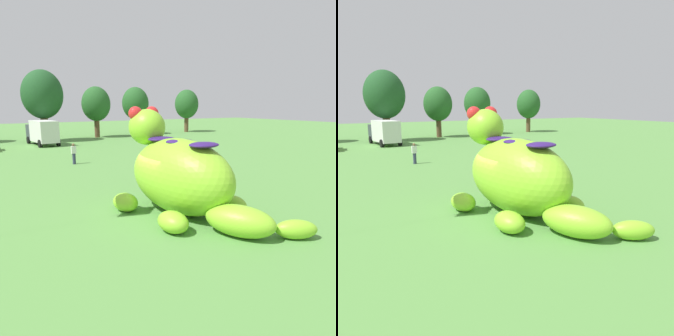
{
  "view_description": "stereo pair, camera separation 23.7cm",
  "coord_description": "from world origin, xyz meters",
  "views": [
    {
      "loc": [
        -6.91,
        -12.12,
        4.75
      ],
      "look_at": [
        0.51,
        0.19,
        1.85
      ],
      "focal_mm": 33.36,
      "sensor_mm": 36.0,
      "label": 1
    },
    {
      "loc": [
        -6.7,
        -12.24,
        4.75
      ],
      "look_at": [
        0.51,
        0.19,
        1.85
      ],
      "focal_mm": 33.36,
      "sensor_mm": 36.0,
      "label": 2
    }
  ],
  "objects": [
    {
      "name": "spectator_mid_field",
      "position": [
        8.65,
        16.99,
        0.85
      ],
      "size": [
        0.38,
        0.26,
        1.71
      ],
      "color": "#2D334C",
      "rests_on": "ground"
    },
    {
      "name": "tree_centre",
      "position": [
        8.24,
        33.61,
        4.88
      ],
      "size": [
        4.2,
        4.2,
        7.46
      ],
      "color": "brown",
      "rests_on": "ground"
    },
    {
      "name": "tree_centre_right",
      "position": [
        15.25,
        34.9,
        5.0
      ],
      "size": [
        4.3,
        4.3,
        7.64
      ],
      "color": "brown",
      "rests_on": "ground"
    },
    {
      "name": "spectator_near_inflatable",
      "position": [
        -0.5,
        13.44,
        0.85
      ],
      "size": [
        0.38,
        0.26,
        1.71
      ],
      "color": "#2D334C",
      "rests_on": "ground"
    },
    {
      "name": "tree_mid_right",
      "position": [
        25.26,
        34.8,
        4.89
      ],
      "size": [
        4.21,
        4.21,
        7.47
      ],
      "color": "brown",
      "rests_on": "ground"
    },
    {
      "name": "giant_inflatable_creature",
      "position": [
        0.53,
        -0.82,
        1.72
      ],
      "size": [
        5.48,
        8.9,
        4.7
      ],
      "color": "#8CD12D",
      "rests_on": "ground"
    },
    {
      "name": "ground_plane",
      "position": [
        0.0,
        0.0,
        0.0
      ],
      "size": [
        160.0,
        160.0,
        0.0
      ],
      "primitive_type": "plane",
      "color": "#568E42"
    },
    {
      "name": "tree_centre_left",
      "position": [
        0.53,
        31.79,
        6.05
      ],
      "size": [
        5.21,
        5.21,
        9.25
      ],
      "color": "brown",
      "rests_on": "ground"
    },
    {
      "name": "box_truck",
      "position": [
        -0.43,
        28.1,
        1.6
      ],
      "size": [
        3.06,
        6.61,
        2.95
      ],
      "color": "#333842",
      "rests_on": "ground"
    }
  ]
}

